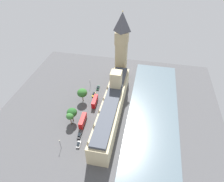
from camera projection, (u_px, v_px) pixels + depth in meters
ground_plane at (109, 114)px, 130.58m from camera, size 144.09×144.09×0.00m
river_thames at (153, 120)px, 126.13m from camera, size 32.03×129.68×0.25m
parliament_building at (112, 105)px, 126.61m from camera, size 11.66×74.09×24.51m
clock_tower at (122, 46)px, 145.60m from camera, size 9.24×9.24×52.74m
car_dark_green_far_end at (98, 88)px, 150.66m from camera, size 2.04×4.80×1.74m
car_yellow_cab_opposite_hall at (94, 94)px, 144.60m from camera, size 2.24×4.80×1.74m
double_decker_bus_trailing at (95, 101)px, 136.39m from camera, size 3.08×10.62×4.75m
double_decker_bus_near_tower at (83, 121)px, 122.74m from camera, size 3.06×10.61×4.75m
car_black_kerbside at (79, 135)px, 116.13m from camera, size 2.02×4.68×1.74m
car_white_corner at (79, 144)px, 111.33m from camera, size 2.19×4.50×1.74m
pedestrian_by_river_gate at (99, 114)px, 129.54m from camera, size 0.66×0.57×1.72m
pedestrian_midblock at (107, 89)px, 149.78m from camera, size 0.65×0.71×1.71m
pedestrian_under_trees at (87, 149)px, 109.38m from camera, size 0.63×0.63×1.52m
plane_tree_leading at (70, 116)px, 119.63m from camera, size 4.71×4.71×9.09m
plane_tree_slot_10 at (72, 113)px, 121.64m from camera, size 6.27×6.27×9.91m
plane_tree_slot_11 at (82, 93)px, 135.83m from camera, size 6.80×6.80×10.28m
street_lamp_slot_12 at (60, 143)px, 107.59m from camera, size 0.56×0.56×6.94m
street_lamp_slot_13 at (90, 82)px, 149.88m from camera, size 0.56×0.56×6.79m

